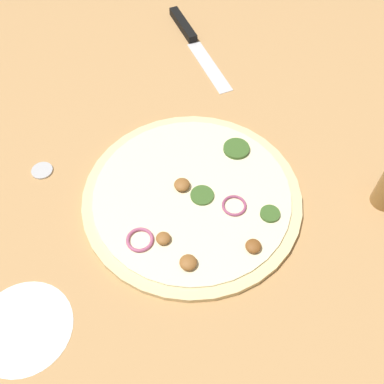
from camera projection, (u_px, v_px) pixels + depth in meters
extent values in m
plane|color=tan|center=(192.00, 199.00, 0.78)|extent=(3.00, 3.00, 0.00)
cylinder|color=beige|center=(192.00, 197.00, 0.77)|extent=(0.38, 0.38, 0.01)
cylinder|color=beige|center=(192.00, 195.00, 0.77)|extent=(0.34, 0.34, 0.00)
torus|color=#934266|center=(234.00, 206.00, 0.75)|extent=(0.04, 0.04, 0.00)
ellipsoid|color=brown|center=(182.00, 185.00, 0.77)|extent=(0.03, 0.03, 0.01)
cylinder|color=#385B23|center=(202.00, 195.00, 0.76)|extent=(0.04, 0.04, 0.00)
cylinder|color=#385B23|center=(236.00, 149.00, 0.82)|extent=(0.05, 0.05, 0.01)
ellipsoid|color=brown|center=(253.00, 246.00, 0.70)|extent=(0.03, 0.03, 0.01)
torus|color=#A34C70|center=(140.00, 240.00, 0.71)|extent=(0.04, 0.04, 0.01)
ellipsoid|color=brown|center=(163.00, 238.00, 0.71)|extent=(0.02, 0.02, 0.01)
cylinder|color=#385B23|center=(270.00, 214.00, 0.74)|extent=(0.03, 0.03, 0.01)
ellipsoid|color=brown|center=(188.00, 262.00, 0.69)|extent=(0.03, 0.03, 0.01)
cube|color=silver|center=(209.00, 66.00, 0.98)|extent=(0.06, 0.18, 0.00)
cube|color=black|center=(183.00, 25.00, 1.05)|extent=(0.04, 0.13, 0.02)
cylinder|color=#B2B2B7|center=(42.00, 170.00, 0.81)|extent=(0.04, 0.04, 0.01)
cylinder|color=white|center=(24.00, 327.00, 0.65)|extent=(0.14, 0.14, 0.00)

